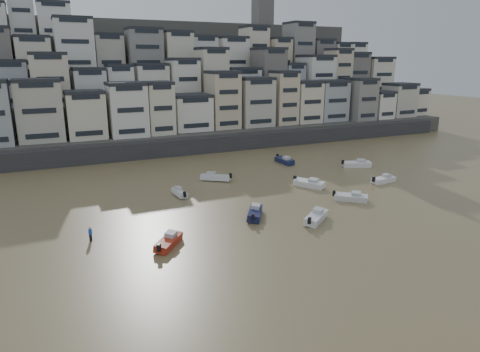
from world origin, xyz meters
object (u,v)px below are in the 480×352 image
boat_h (215,176)px  person_blue (90,234)px  boat_a (316,216)px  boat_j (168,240)px  boat_f (180,192)px  boat_g (357,163)px  boat_i (284,160)px  person_pink (314,182)px  boat_d (384,178)px  boat_c (255,212)px  boat_e (309,182)px  boat_b (351,196)px

boat_h → person_blue: (-22.53, -17.77, 0.10)m
boat_a → boat_j: (-19.41, 0.53, -0.06)m
boat_f → boat_g: (36.67, 2.99, 0.21)m
boat_i → person_pink: size_ratio=3.21×
boat_d → boat_a: bearing=-159.5°
boat_a → boat_g: 31.63m
boat_c → boat_j: bearing=140.0°
boat_e → boat_g: bearing=86.7°
boat_f → boat_g: boat_g is taller
person_blue → boat_h: bearing=38.3°
person_pink → boat_b: bearing=-84.3°
person_blue → person_pink: bearing=11.8°
boat_c → boat_j: size_ratio=1.06×
boat_a → boat_g: boat_g is taller
person_pink → boat_g: bearing=26.5°
boat_j → boat_h: bearing=6.8°
boat_b → person_pink: bearing=137.5°
boat_h → person_pink: (13.20, -10.32, 0.10)m
boat_f → boat_h: boat_h is taller
boat_a → person_pink: bearing=19.8°
boat_i → boat_j: bearing=-50.3°
boat_h → boat_j: boat_h is taller
boat_h → person_pink: 16.76m
person_pink → person_blue: bearing=-168.2°
boat_e → boat_h: 16.04m
boat_b → person_blue: 36.59m
boat_e → boat_c: bearing=-86.8°
boat_g → boat_i: (-11.14, 8.72, -0.05)m
boat_j → person_pink: 30.71m
boat_e → boat_g: 17.63m
boat_f → boat_j: boat_j is taller
boat_j → boat_f: bearing=18.7°
boat_e → boat_j: size_ratio=1.08×
boat_f → boat_a: bearing=-148.1°
boat_d → boat_g: bearing=68.3°
boat_e → person_blue: 35.84m
boat_g → person_pink: bearing=-132.9°
boat_a → person_pink: (8.59, 13.16, 0.10)m
boat_e → person_pink: bearing=44.9°
boat_g → boat_i: size_ratio=1.07×
boat_e → boat_i: bearing=135.1°
boat_d → boat_h: (-25.48, 13.17, 0.08)m
boat_a → boat_i: size_ratio=1.01×
boat_b → person_pink: 8.48m
boat_e → boat_f: bearing=-130.1°
boat_b → boat_i: 24.99m
boat_c → boat_j: boat_c is taller
boat_d → boat_c: bearing=-174.1°
boat_b → boat_c: (-15.91, -0.03, 0.05)m
boat_c → person_pink: 17.29m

